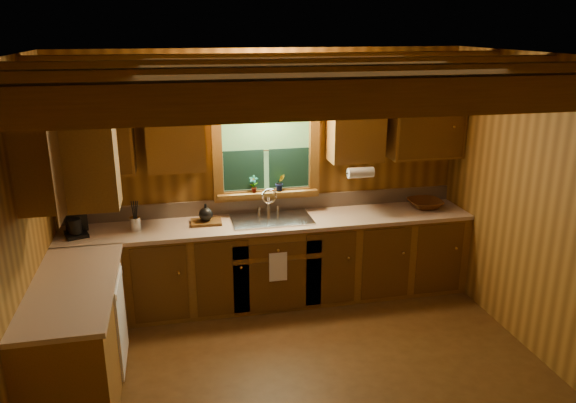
# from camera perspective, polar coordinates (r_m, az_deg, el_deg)

# --- Properties ---
(room) EXTENTS (4.20, 4.20, 4.20)m
(room) POSITION_cam_1_polar(r_m,az_deg,el_deg) (4.06, 2.39, -4.06)
(room) COLOR #4C2F12
(room) RESTS_ON ground
(ceiling_beams) EXTENTS (4.20, 2.54, 0.18)m
(ceiling_beams) POSITION_cam_1_polar(r_m,az_deg,el_deg) (3.78, 2.63, 12.94)
(ceiling_beams) COLOR brown
(ceiling_beams) RESTS_ON room
(base_cabinets) EXTENTS (4.20, 2.22, 0.86)m
(base_cabinets) POSITION_cam_1_polar(r_m,az_deg,el_deg) (5.49, -6.18, -7.99)
(base_cabinets) COLOR brown
(base_cabinets) RESTS_ON ground
(countertop) EXTENTS (4.20, 2.24, 0.04)m
(countertop) POSITION_cam_1_polar(r_m,az_deg,el_deg) (5.32, -6.20, -3.58)
(countertop) COLOR tan
(countertop) RESTS_ON base_cabinets
(backsplash) EXTENTS (4.20, 0.02, 0.16)m
(backsplash) POSITION_cam_1_polar(r_m,az_deg,el_deg) (5.90, -2.23, -0.27)
(backsplash) COLOR tan
(backsplash) RESTS_ON room
(dishwasher_panel) EXTENTS (0.02, 0.60, 0.80)m
(dishwasher_panel) POSITION_cam_1_polar(r_m,az_deg,el_deg) (4.96, -16.90, -11.71)
(dishwasher_panel) COLOR white
(dishwasher_panel) RESTS_ON base_cabinets
(upper_cabinets) EXTENTS (4.19, 1.77, 0.78)m
(upper_cabinets) POSITION_cam_1_polar(r_m,az_deg,el_deg) (5.17, -7.65, 6.85)
(upper_cabinets) COLOR brown
(upper_cabinets) RESTS_ON room
(window) EXTENTS (1.12, 0.08, 1.00)m
(window) POSITION_cam_1_polar(r_m,az_deg,el_deg) (5.73, -2.26, 4.90)
(window) COLOR brown
(window) RESTS_ON room
(window_sill) EXTENTS (1.06, 0.14, 0.04)m
(window_sill) POSITION_cam_1_polar(r_m,az_deg,el_deg) (5.80, -2.13, 0.85)
(window_sill) COLOR brown
(window_sill) RESTS_ON room
(wall_sconce) EXTENTS (0.45, 0.21, 0.17)m
(wall_sconce) POSITION_cam_1_polar(r_m,az_deg,el_deg) (5.51, -2.12, 11.08)
(wall_sconce) COLOR black
(wall_sconce) RESTS_ON room
(paper_towel_roll) EXTENTS (0.27, 0.11, 0.11)m
(paper_towel_roll) POSITION_cam_1_polar(r_m,az_deg,el_deg) (5.69, 7.54, 2.99)
(paper_towel_roll) COLOR white
(paper_towel_roll) RESTS_ON upper_cabinets
(dish_towel) EXTENTS (0.18, 0.01, 0.30)m
(dish_towel) POSITION_cam_1_polar(r_m,az_deg,el_deg) (5.50, -1.03, -6.80)
(dish_towel) COLOR white
(dish_towel) RESTS_ON base_cabinets
(sink) EXTENTS (0.82, 0.48, 0.43)m
(sink) POSITION_cam_1_polar(r_m,az_deg,el_deg) (5.68, -1.71, -2.33)
(sink) COLOR silver
(sink) RESTS_ON countertop
(coffee_maker) EXTENTS (0.19, 0.25, 0.35)m
(coffee_maker) POSITION_cam_1_polar(r_m,az_deg,el_deg) (5.58, -21.23, -1.60)
(coffee_maker) COLOR black
(coffee_maker) RESTS_ON countertop
(utensil_crock) EXTENTS (0.11, 0.11, 0.30)m
(utensil_crock) POSITION_cam_1_polar(r_m,az_deg,el_deg) (5.56, -15.55, -2.16)
(utensil_crock) COLOR silver
(utensil_crock) RESTS_ON countertop
(cutting_board) EXTENTS (0.31, 0.22, 0.03)m
(cutting_board) POSITION_cam_1_polar(r_m,az_deg,el_deg) (5.62, -8.49, -2.12)
(cutting_board) COLOR #503111
(cutting_board) RESTS_ON countertop
(teakettle) EXTENTS (0.14, 0.14, 0.18)m
(teakettle) POSITION_cam_1_polar(r_m,az_deg,el_deg) (5.59, -8.53, -1.31)
(teakettle) COLOR black
(teakettle) RESTS_ON cutting_board
(wicker_basket) EXTENTS (0.38, 0.38, 0.09)m
(wicker_basket) POSITION_cam_1_polar(r_m,az_deg,el_deg) (6.20, 14.04, -0.24)
(wicker_basket) COLOR #48230C
(wicker_basket) RESTS_ON countertop
(potted_plant_left) EXTENTS (0.11, 0.09, 0.18)m
(potted_plant_left) POSITION_cam_1_polar(r_m,az_deg,el_deg) (5.74, -3.59, 1.81)
(potted_plant_left) COLOR #503111
(potted_plant_left) RESTS_ON window_sill
(potted_plant_right) EXTENTS (0.11, 0.10, 0.18)m
(potted_plant_right) POSITION_cam_1_polar(r_m,az_deg,el_deg) (5.78, -0.82, 1.97)
(potted_plant_right) COLOR #503111
(potted_plant_right) RESTS_ON window_sill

